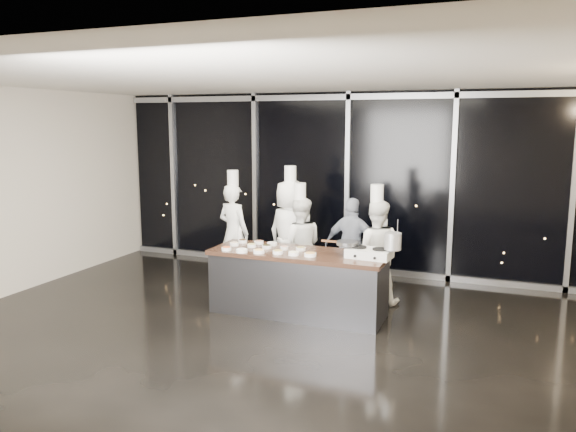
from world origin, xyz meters
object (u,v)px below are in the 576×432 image
Objects in this scene: stock_pot at (393,241)px; guest at (352,246)px; stove at (369,253)px; chef_left at (290,233)px; frying_pan at (347,243)px; chef_right at (376,251)px; demo_counter at (298,283)px; chef_far_left at (234,231)px; chef_center at (300,245)px.

stock_pot is 0.14× the size of guest.
chef_left is at bearing 147.74° from stove.
chef_left is (-1.90, 1.23, -0.26)m from stock_pot.
stock_pot reaches higher than frying_pan.
chef_left is 1.52m from chef_right.
demo_counter is at bearing -174.72° from stove.
chef_right is at bearing -171.58° from chef_far_left.
guest is (0.79, 0.22, -0.01)m from chef_center.
guest reaches higher than stock_pot.
chef_right is (-0.42, 0.91, -0.36)m from stock_pot.
stove is 0.35× the size of chef_center.
stock_pot is at bearing 2.95° from stove.
chef_right is at bearing -175.71° from chef_left.
chef_center is 1.23m from chef_right.
guest is (2.07, -0.01, -0.09)m from chef_far_left.
chef_far_left reaches higher than demo_counter.
stock_pot is at bearing 163.52° from chef_left.
chef_center is (-1.34, 0.98, -0.19)m from stove.
frying_pan is 1.75m from chef_left.
chef_left is at bearing 147.13° from stock_pot.
frying_pan is 1.22m from guest.
frying_pan is 1.42m from chef_center.
chef_right is (0.43, -0.30, 0.03)m from guest.
chef_far_left is 2.07m from guest.
chef_center is at bearing 149.09° from stove.
chef_left is at bearing -21.32° from chef_right.
chef_left reaches higher than chef_far_left.
guest is at bearing -164.59° from chef_left.
stove reaches higher than demo_counter.
demo_counter is at bearing 69.97° from guest.
demo_counter is at bearing 90.02° from chef_center.
chef_right is at bearing 157.27° from chef_center.
demo_counter is at bearing 179.62° from stock_pot.
stove is 2.88m from chef_far_left.
frying_pan reaches higher than stove.
stock_pot is 1.07m from chef_right.
chef_far_left is 1.06× the size of chef_right.
chef_right is at bearing 145.97° from guest.
chef_far_left is 2.52m from chef_right.
stove is at bearing 0.17° from demo_counter.
guest is at bearing 119.65° from stove.
chef_far_left reaches higher than chef_center.
chef_right reaches higher than guest.
frying_pan is at bearing 118.40° from chef_center.
frying_pan is (-0.32, 0.04, 0.10)m from stove.
demo_counter is 1.42m from chef_left.
stove is at bearing 88.04° from chef_right.
stock_pot is at bearing 172.82° from chef_far_left.
frying_pan is 0.63m from stock_pot.
demo_counter is 0.92m from frying_pan.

